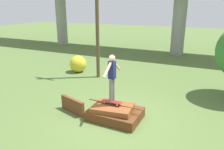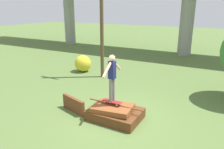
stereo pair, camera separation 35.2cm
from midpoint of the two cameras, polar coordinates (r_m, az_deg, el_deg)
ground_plane at (r=8.19m, az=2.09°, el=-11.41°), size 80.00×80.00×0.00m
scrap_pile at (r=8.07m, az=1.95°, el=-9.97°), size 2.17×1.37×0.58m
scrap_plank_loose at (r=8.65m, az=-8.88°, el=-7.81°), size 1.23×0.46×0.58m
skateboard at (r=7.94m, az=1.28°, el=-7.06°), size 0.74×0.26×0.09m
skater at (r=7.58m, az=1.33°, el=-0.12°), size 0.23×1.20×1.70m
utility_pole at (r=12.19m, az=-1.88°, el=16.20°), size 1.30×0.20×7.15m
bush_yellow_flowering at (r=13.82m, az=-6.91°, el=2.88°), size 1.04×1.04×1.04m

